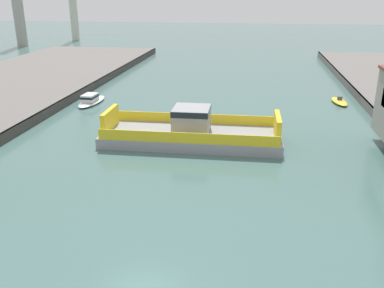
{
  "coord_description": "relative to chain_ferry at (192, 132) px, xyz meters",
  "views": [
    {
      "loc": [
        5.41,
        -17.91,
        15.3
      ],
      "look_at": [
        0.0,
        17.89,
        2.0
      ],
      "focal_mm": 39.17,
      "sensor_mm": 36.0,
      "label": 1
    }
  ],
  "objects": [
    {
      "name": "chain_ferry",
      "position": [
        0.0,
        0.0,
        0.0
      ],
      "size": [
        18.97,
        7.24,
        3.84
      ],
      "color": "#939399",
      "rests_on": "ground"
    },
    {
      "name": "moored_boat_mid_right",
      "position": [
        -16.77,
        14.02,
        -0.61
      ],
      "size": [
        2.82,
        7.36,
        1.45
      ],
      "color": "white",
      "rests_on": "ground"
    },
    {
      "name": "moored_boat_mid_left",
      "position": [
        18.63,
        19.56,
        -0.89
      ],
      "size": [
        2.41,
        5.29,
        0.99
      ],
      "color": "yellow",
      "rests_on": "ground"
    }
  ]
}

